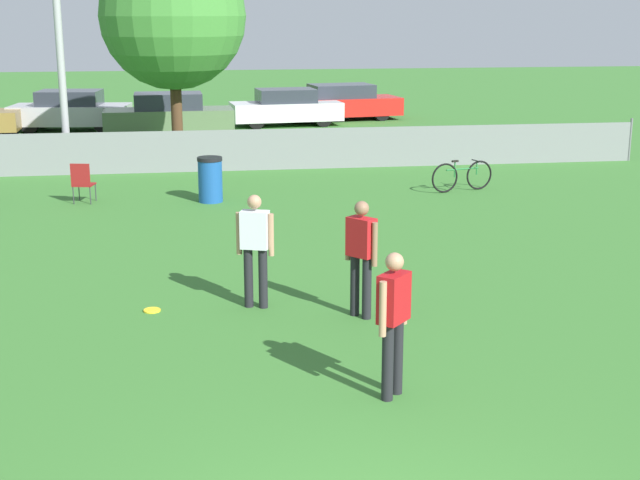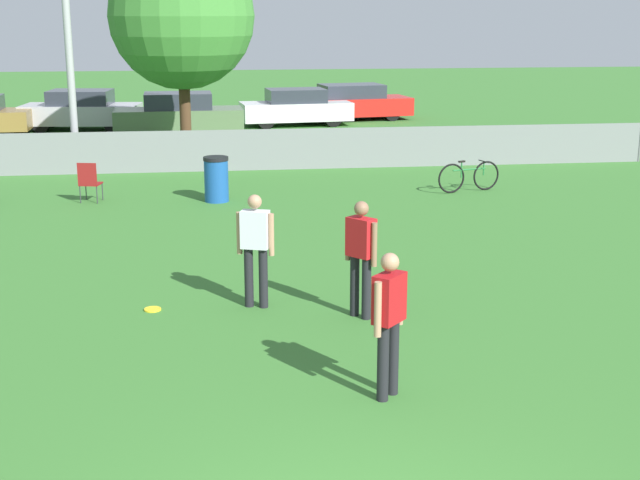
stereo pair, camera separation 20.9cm
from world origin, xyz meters
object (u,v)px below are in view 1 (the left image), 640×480
at_px(folding_chair_sideline, 82,181).
at_px(parked_car_white, 286,108).
at_px(trash_bin, 210,179).
at_px(parked_car_olive, 169,115).
at_px(parked_car_red, 341,103).
at_px(player_defender_red, 361,251).
at_px(frisbee_disc, 152,310).
at_px(player_thrower_red, 393,315).
at_px(parked_car_silver, 71,111).
at_px(tree_near_pole, 173,16).
at_px(bicycle_sideline, 462,176).
at_px(player_receiver_white, 255,243).

bearing_deg(folding_chair_sideline, parked_car_white, -102.18).
xyz_separation_m(trash_bin, parked_car_olive, (-1.08, 11.27, 0.18)).
bearing_deg(parked_car_red, player_defender_red, -107.52).
xyz_separation_m(player_defender_red, frisbee_disc, (-2.90, 0.67, -0.94)).
bearing_deg(player_thrower_red, parked_car_silver, 56.77).
relative_size(trash_bin, parked_car_red, 0.21).
bearing_deg(tree_near_pole, parked_car_olive, 93.62).
relative_size(tree_near_pole, frisbee_disc, 24.42).
distance_m(parked_car_silver, parked_car_white, 7.78).
xyz_separation_m(folding_chair_sideline, parked_car_white, (6.01, 13.13, 0.16)).
height_order(parked_car_silver, parked_car_white, parked_car_silver).
xyz_separation_m(player_defender_red, folding_chair_sideline, (-4.65, 8.37, -0.45)).
xyz_separation_m(player_defender_red, parked_car_white, (1.36, 21.50, -0.29)).
height_order(player_defender_red, parked_car_olive, player_defender_red).
distance_m(bicycle_sideline, parked_car_silver, 16.60).
bearing_deg(player_defender_red, frisbee_disc, -142.10).
bearing_deg(folding_chair_sideline, parked_car_silver, -69.82).
bearing_deg(trash_bin, player_defender_red, -77.22).
bearing_deg(parked_car_white, parked_car_red, 26.82).
height_order(bicycle_sideline, parked_car_red, parked_car_red).
distance_m(trash_bin, parked_car_silver, 13.95).
distance_m(parked_car_silver, parked_car_red, 10.25).
xyz_separation_m(frisbee_disc, folding_chair_sideline, (-1.75, 7.70, 0.49)).
height_order(folding_chair_sideline, parked_car_olive, parked_car_olive).
height_order(player_receiver_white, frisbee_disc, player_receiver_white).
bearing_deg(parked_car_white, tree_near_pole, -124.02).
xyz_separation_m(tree_near_pole, player_defender_red, (2.59, -14.22, -3.06)).
bearing_deg(parked_car_red, bicycle_sideline, -96.79).
relative_size(trash_bin, parked_car_olive, 0.23).
bearing_deg(bicycle_sideline, trash_bin, 167.91).
distance_m(player_thrower_red, player_receiver_white, 3.53).
bearing_deg(player_defender_red, player_receiver_white, -153.24).
relative_size(player_receiver_white, bicycle_sideline, 1.03).
bearing_deg(player_receiver_white, parked_car_white, 101.82).
distance_m(player_thrower_red, parked_car_white, 24.22).
relative_size(player_thrower_red, folding_chair_sideline, 1.82).
relative_size(trash_bin, parked_car_white, 0.24).
bearing_deg(parked_car_olive, trash_bin, -86.27).
bearing_deg(player_thrower_red, parked_car_white, 38.55).
relative_size(tree_near_pole, parked_car_white, 1.44).
bearing_deg(player_receiver_white, trash_bin, 112.67).
relative_size(tree_near_pole, player_thrower_red, 3.65).
bearing_deg(bicycle_sideline, tree_near_pole, 123.95).
bearing_deg(tree_near_pole, parked_car_white, 61.53).
relative_size(player_defender_red, frisbee_disc, 6.68).
xyz_separation_m(bicycle_sideline, parked_car_red, (-0.40, 14.52, 0.30)).
relative_size(player_defender_red, player_thrower_red, 1.00).
bearing_deg(parked_car_white, parked_car_silver, 175.91).
bearing_deg(folding_chair_sideline, frisbee_disc, 115.21).
bearing_deg(parked_car_white, trash_bin, -109.01).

